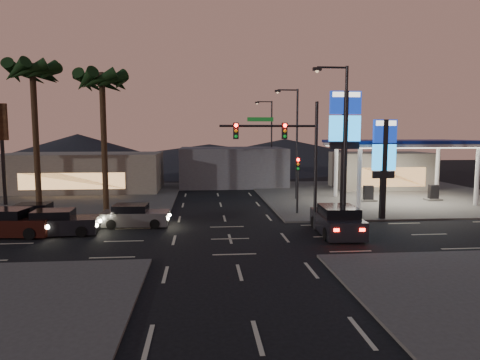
{
  "coord_description": "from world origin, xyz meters",
  "views": [
    {
      "loc": [
        -1.61,
        -24.04,
        6.02
      ],
      "look_at": [
        0.92,
        3.78,
        3.0
      ],
      "focal_mm": 32.0,
      "sensor_mm": 36.0,
      "label": 1
    }
  ],
  "objects": [
    {
      "name": "corner_lot_nw",
      "position": [
        -16.0,
        16.0,
        0.06
      ],
      "size": [
        24.0,
        24.0,
        0.12
      ],
      "primitive_type": "cube",
      "color": "#47443F",
      "rests_on": "ground"
    },
    {
      "name": "convenience_store",
      "position": [
        18.0,
        21.0,
        2.0
      ],
      "size": [
        10.0,
        6.0,
        4.0
      ],
      "primitive_type": "cube",
      "color": "#726B5B",
      "rests_on": "ground"
    },
    {
      "name": "ground",
      "position": [
        0.0,
        0.0,
        0.0
      ],
      "size": [
        140.0,
        140.0,
        0.0
      ],
      "primitive_type": "plane",
      "color": "black",
      "rests_on": "ground"
    },
    {
      "name": "streetlight_mid",
      "position": [
        6.79,
        14.0,
        5.72
      ],
      "size": [
        2.14,
        0.25,
        10.0
      ],
      "color": "black",
      "rests_on": "ground"
    },
    {
      "name": "suv_station",
      "position": [
        6.5,
        0.62,
        0.81
      ],
      "size": [
        2.5,
        5.34,
        1.74
      ],
      "color": "black",
      "rests_on": "ground"
    },
    {
      "name": "building_far_west",
      "position": [
        -14.0,
        22.0,
        2.0
      ],
      "size": [
        16.0,
        8.0,
        4.0
      ],
      "primitive_type": "cube",
      "color": "#726B5B",
      "rests_on": "ground"
    },
    {
      "name": "pylon_sign_short",
      "position": [
        11.0,
        4.5,
        4.66
      ],
      "size": [
        1.6,
        0.35,
        7.0
      ],
      "color": "black",
      "rests_on": "ground"
    },
    {
      "name": "streetlight_near",
      "position": [
        6.79,
        1.0,
        5.72
      ],
      "size": [
        2.14,
        0.25,
        10.0
      ],
      "color": "black",
      "rests_on": "ground"
    },
    {
      "name": "car_lane_a_front",
      "position": [
        -10.2,
        2.01,
        0.7
      ],
      "size": [
        4.72,
        2.21,
        1.5
      ],
      "color": "black",
      "rests_on": "ground"
    },
    {
      "name": "pedestal_signal",
      "position": [
        5.5,
        6.98,
        2.92
      ],
      "size": [
        0.32,
        0.39,
        4.3
      ],
      "color": "black",
      "rests_on": "ground"
    },
    {
      "name": "hill_left",
      "position": [
        -25.0,
        60.0,
        3.0
      ],
      "size": [
        40.0,
        40.0,
        6.0
      ],
      "primitive_type": "cone",
      "color": "black",
      "rests_on": "ground"
    },
    {
      "name": "car_lane_b_mid",
      "position": [
        -12.57,
        5.19,
        0.65
      ],
      "size": [
        4.34,
        1.88,
        1.4
      ],
      "color": "black",
      "rests_on": "ground"
    },
    {
      "name": "car_lane_a_mid",
      "position": [
        -12.92,
        1.95,
        0.75
      ],
      "size": [
        5.14,
        2.53,
        1.63
      ],
      "color": "black",
      "rests_on": "ground"
    },
    {
      "name": "palm_a",
      "position": [
        -9.0,
        9.5,
        9.43
      ],
      "size": [
        4.41,
        4.41,
        10.86
      ],
      "color": "black",
      "rests_on": "ground"
    },
    {
      "name": "traffic_signal_mast",
      "position": [
        3.76,
        1.99,
        5.23
      ],
      "size": [
        6.1,
        0.39,
        8.0
      ],
      "color": "black",
      "rests_on": "ground"
    },
    {
      "name": "hill_center",
      "position": [
        0.0,
        60.0,
        2.0
      ],
      "size": [
        60.0,
        60.0,
        4.0
      ],
      "primitive_type": "cone",
      "color": "black",
      "rests_on": "ground"
    },
    {
      "name": "palm_b",
      "position": [
        -14.0,
        9.5,
        9.97
      ],
      "size": [
        4.41,
        4.41,
        11.46
      ],
      "color": "black",
      "rests_on": "ground"
    },
    {
      "name": "gas_station",
      "position": [
        16.0,
        12.0,
        5.08
      ],
      "size": [
        12.2,
        8.2,
        5.47
      ],
      "color": "silver",
      "rests_on": "ground"
    },
    {
      "name": "building_far_mid",
      "position": [
        2.0,
        26.0,
        2.2
      ],
      "size": [
        12.0,
        9.0,
        4.4
      ],
      "primitive_type": "cube",
      "color": "#4C4C51",
      "rests_on": "ground"
    },
    {
      "name": "car_lane_b_front",
      "position": [
        -6.0,
        3.98,
        0.67
      ],
      "size": [
        4.49,
        2.02,
        1.44
      ],
      "color": "#4F4E51",
      "rests_on": "ground"
    },
    {
      "name": "pylon_sign_tall",
      "position": [
        8.5,
        5.5,
        6.39
      ],
      "size": [
        2.2,
        0.35,
        9.0
      ],
      "color": "black",
      "rests_on": "ground"
    },
    {
      "name": "corner_lot_ne",
      "position": [
        16.0,
        16.0,
        0.06
      ],
      "size": [
        24.0,
        24.0,
        0.12
      ],
      "primitive_type": "cube",
      "color": "#47443F",
      "rests_on": "ground"
    },
    {
      "name": "streetlight_far",
      "position": [
        6.79,
        28.0,
        5.72
      ],
      "size": [
        2.14,
        0.25,
        10.0
      ],
      "color": "black",
      "rests_on": "ground"
    },
    {
      "name": "hill_right",
      "position": [
        15.0,
        60.0,
        2.5
      ],
      "size": [
        50.0,
        50.0,
        5.0
      ],
      "primitive_type": "cone",
      "color": "black",
      "rests_on": "ground"
    }
  ]
}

